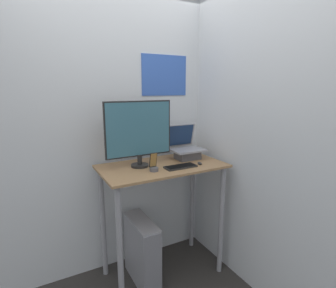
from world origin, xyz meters
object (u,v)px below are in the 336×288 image
(laptop, at_px, (186,150))
(monitor, at_px, (139,132))
(cell_phone, at_px, (154,166))
(computer_tower, at_px, (142,251))
(mouse, at_px, (200,163))
(keyboard, at_px, (181,167))

(laptop, height_order, monitor, monitor)
(monitor, bearing_deg, cell_phone, -72.94)
(laptop, relative_size, cell_phone, 2.08)
(laptop, xyz_separation_m, computer_tower, (-0.51, -0.09, -0.84))
(mouse, distance_m, cell_phone, 0.43)
(monitor, relative_size, cell_phone, 3.84)
(cell_phone, bearing_deg, keyboard, -5.41)
(computer_tower, bearing_deg, laptop, 10.49)
(monitor, bearing_deg, computer_tower, -110.55)
(mouse, bearing_deg, computer_tower, 163.74)
(mouse, xyz_separation_m, cell_phone, (-0.42, 0.03, 0.03))
(keyboard, bearing_deg, computer_tower, 156.47)
(cell_phone, bearing_deg, mouse, -4.40)
(laptop, distance_m, computer_tower, 0.99)
(cell_phone, xyz_separation_m, computer_tower, (-0.07, 0.11, -0.80))
(monitor, bearing_deg, mouse, -22.86)
(keyboard, bearing_deg, monitor, 146.55)
(mouse, bearing_deg, keyboard, 176.89)
(monitor, distance_m, computer_tower, 1.06)
(laptop, distance_m, keyboard, 0.31)
(laptop, bearing_deg, keyboard, -130.89)
(computer_tower, bearing_deg, monitor, 69.45)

